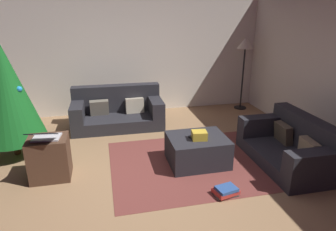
{
  "coord_description": "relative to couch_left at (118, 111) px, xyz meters",
  "views": [
    {
      "loc": [
        -0.48,
        -3.42,
        2.2
      ],
      "look_at": [
        0.42,
        0.54,
        0.75
      ],
      "focal_mm": 31.53,
      "sensor_mm": 36.0,
      "label": 1
    }
  ],
  "objects": [
    {
      "name": "ground_plane",
      "position": [
        0.23,
        -2.25,
        -0.29
      ],
      "size": [
        6.4,
        6.4,
        0.0
      ],
      "primitive_type": "plane",
      "color": "#93704C"
    },
    {
      "name": "rear_partition",
      "position": [
        0.23,
        0.89,
        1.01
      ],
      "size": [
        6.4,
        0.12,
        2.6
      ],
      "primitive_type": "cube",
      "color": "silver",
      "rests_on": "ground_plane"
    },
    {
      "name": "couch_left",
      "position": [
        0.0,
        0.0,
        0.0
      ],
      "size": [
        1.76,
        0.9,
        0.78
      ],
      "rotation": [
        0.0,
        0.0,
        3.12
      ],
      "color": "#26262B",
      "rests_on": "ground_plane"
    },
    {
      "name": "couch_right",
      "position": [
        2.48,
        -2.16,
        -0.02
      ],
      "size": [
        0.91,
        1.58,
        0.71
      ],
      "rotation": [
        0.0,
        0.0,
        1.56
      ],
      "color": "#26262B",
      "rests_on": "ground_plane"
    },
    {
      "name": "ottoman",
      "position": [
        1.07,
        -1.85,
        -0.08
      ],
      "size": [
        0.86,
        0.72,
        0.42
      ],
      "primitive_type": "cube",
      "color": "#26262B",
      "rests_on": "ground_plane"
    },
    {
      "name": "gift_box",
      "position": [
        1.07,
        -1.93,
        0.19
      ],
      "size": [
        0.23,
        0.2,
        0.13
      ],
      "primitive_type": "cube",
      "rotation": [
        0.0,
        0.0,
        -0.13
      ],
      "color": "gold",
      "rests_on": "ottoman"
    },
    {
      "name": "tv_remote",
      "position": [
        0.98,
        -1.9,
        0.14
      ],
      "size": [
        0.09,
        0.17,
        0.02
      ],
      "primitive_type": "cube",
      "rotation": [
        0.0,
        0.0,
        0.27
      ],
      "color": "black",
      "rests_on": "ottoman"
    },
    {
      "name": "christmas_tree",
      "position": [
        -1.68,
        -0.92,
        0.77
      ],
      "size": [
        1.0,
        1.0,
        1.95
      ],
      "color": "brown",
      "rests_on": "ground_plane"
    },
    {
      "name": "side_table",
      "position": [
        -1.03,
        -1.79,
        0.0
      ],
      "size": [
        0.52,
        0.44,
        0.59
      ],
      "primitive_type": "cube",
      "color": "#4C3323",
      "rests_on": "ground_plane"
    },
    {
      "name": "laptop",
      "position": [
        -1.04,
        -1.86,
        0.35
      ],
      "size": [
        0.4,
        0.46,
        0.19
      ],
      "color": "silver",
      "rests_on": "side_table"
    },
    {
      "name": "book_stack",
      "position": [
        1.16,
        -2.74,
        -0.24
      ],
      "size": [
        0.34,
        0.28,
        0.12
      ],
      "color": "#4C423D",
      "rests_on": "ground_plane"
    },
    {
      "name": "corner_lamp",
      "position": [
        2.91,
        0.47,
        1.1
      ],
      "size": [
        0.36,
        0.36,
        1.64
      ],
      "color": "black",
      "rests_on": "ground_plane"
    },
    {
      "name": "area_rug",
      "position": [
        1.07,
        -1.85,
        -0.29
      ],
      "size": [
        2.6,
        2.0,
        0.01
      ],
      "primitive_type": "cube",
      "color": "brown",
      "rests_on": "ground_plane"
    }
  ]
}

